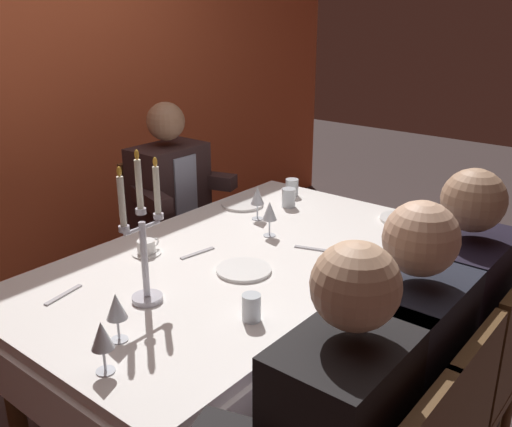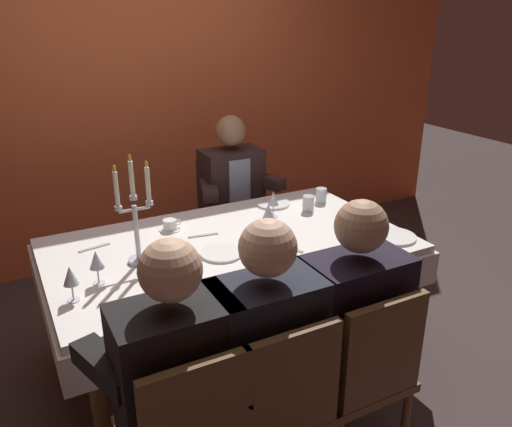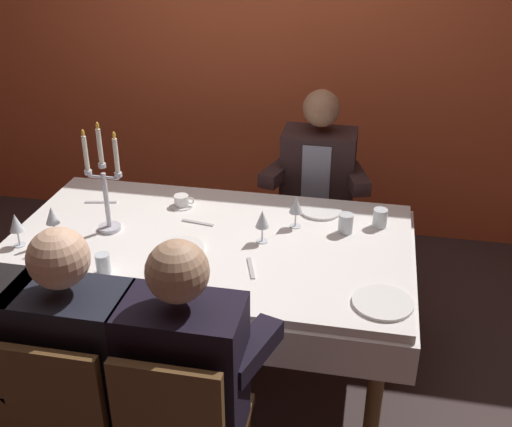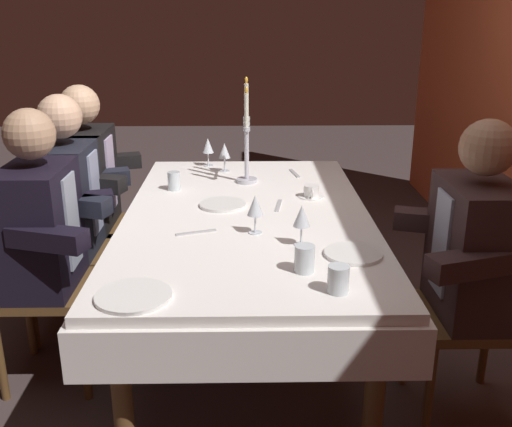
{
  "view_description": "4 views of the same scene",
  "coord_description": "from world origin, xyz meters",
  "px_view_note": "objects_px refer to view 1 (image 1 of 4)",
  "views": [
    {
      "loc": [
        -1.65,
        -1.42,
        1.73
      ],
      "look_at": [
        0.14,
        0.02,
        0.88
      ],
      "focal_mm": 39.91,
      "sensor_mm": 36.0,
      "label": 1
    },
    {
      "loc": [
        -1.05,
        -2.29,
        1.9
      ],
      "look_at": [
        0.17,
        0.02,
        0.87
      ],
      "focal_mm": 35.98,
      "sensor_mm": 36.0,
      "label": 2
    },
    {
      "loc": [
        0.73,
        -2.48,
        2.22
      ],
      "look_at": [
        0.22,
        0.08,
        0.86
      ],
      "focal_mm": 43.8,
      "sensor_mm": 36.0,
      "label": 3
    },
    {
      "loc": [
        2.51,
        -0.01,
        1.61
      ],
      "look_at": [
        0.23,
        0.04,
        0.82
      ],
      "focal_mm": 41.28,
      "sensor_mm": 36.0,
      "label": 4
    }
  ],
  "objects_px": {
    "wine_glass_2": "(257,197)",
    "water_tumbler_1": "(251,308)",
    "candelabra": "(143,243)",
    "coffee_cup_0": "(146,248)",
    "dining_table": "(239,281)",
    "seated_diner_2": "(460,309)",
    "water_tumbler_0": "(292,187)",
    "water_tumbler_2": "(289,198)",
    "dinner_plate_1": "(244,270)",
    "wine_glass_3": "(116,308)",
    "wine_glass_0": "(270,212)",
    "dinner_plate_2": "(405,219)",
    "seated_diner_3": "(169,191)",
    "wine_glass_1": "(102,337)",
    "seated_diner_1": "(409,364)",
    "dinner_plate_0": "(242,204)"
  },
  "relations": [
    {
      "from": "water_tumbler_0",
      "to": "seated_diner_1",
      "type": "xyz_separation_m",
      "value": [
        -1.05,
        -1.18,
        -0.05
      ]
    },
    {
      "from": "dinner_plate_0",
      "to": "dinner_plate_2",
      "type": "xyz_separation_m",
      "value": [
        0.33,
        -0.76,
        0.0
      ]
    },
    {
      "from": "dinner_plate_0",
      "to": "coffee_cup_0",
      "type": "bearing_deg",
      "value": -173.61
    },
    {
      "from": "seated_diner_3",
      "to": "candelabra",
      "type": "bearing_deg",
      "value": -136.32
    },
    {
      "from": "wine_glass_1",
      "to": "seated_diner_3",
      "type": "bearing_deg",
      "value": 41.03
    },
    {
      "from": "dinner_plate_2",
      "to": "water_tumbler_2",
      "type": "bearing_deg",
      "value": 108.61
    },
    {
      "from": "seated_diner_3",
      "to": "seated_diner_1",
      "type": "bearing_deg",
      "value": -111.18
    },
    {
      "from": "candelabra",
      "to": "dinner_plate_0",
      "type": "distance_m",
      "value": 1.09
    },
    {
      "from": "wine_glass_2",
      "to": "water_tumbler_1",
      "type": "xyz_separation_m",
      "value": [
        -0.75,
        -0.58,
        -0.07
      ]
    },
    {
      "from": "candelabra",
      "to": "seated_diner_1",
      "type": "xyz_separation_m",
      "value": [
        0.24,
        -0.89,
        -0.23
      ]
    },
    {
      "from": "candelabra",
      "to": "dinner_plate_1",
      "type": "relative_size",
      "value": 2.52
    },
    {
      "from": "wine_glass_0",
      "to": "water_tumbler_2",
      "type": "height_order",
      "value": "wine_glass_0"
    },
    {
      "from": "wine_glass_0",
      "to": "coffee_cup_0",
      "type": "bearing_deg",
      "value": 149.66
    },
    {
      "from": "wine_glass_2",
      "to": "seated_diner_2",
      "type": "relative_size",
      "value": 0.13
    },
    {
      "from": "dinner_plate_0",
      "to": "wine_glass_1",
      "type": "height_order",
      "value": "wine_glass_1"
    },
    {
      "from": "seated_diner_1",
      "to": "dining_table",
      "type": "bearing_deg",
      "value": 73.72
    },
    {
      "from": "water_tumbler_0",
      "to": "water_tumbler_2",
      "type": "relative_size",
      "value": 0.95
    },
    {
      "from": "wine_glass_0",
      "to": "water_tumbler_0",
      "type": "bearing_deg",
      "value": 25.73
    },
    {
      "from": "candelabra",
      "to": "seated_diner_3",
      "type": "xyz_separation_m",
      "value": [
        0.92,
        0.88,
        -0.23
      ]
    },
    {
      "from": "dinner_plate_2",
      "to": "seated_diner_1",
      "type": "relative_size",
      "value": 0.2
    },
    {
      "from": "coffee_cup_0",
      "to": "seated_diner_1",
      "type": "relative_size",
      "value": 0.11
    },
    {
      "from": "wine_glass_3",
      "to": "dinner_plate_2",
      "type": "bearing_deg",
      "value": -8.91
    },
    {
      "from": "dinner_plate_1",
      "to": "water_tumbler_0",
      "type": "distance_m",
      "value": 0.98
    },
    {
      "from": "seated_diner_1",
      "to": "seated_diner_2",
      "type": "xyz_separation_m",
      "value": [
        0.41,
        0.0,
        0.0
      ]
    },
    {
      "from": "seated_diner_1",
      "to": "wine_glass_1",
      "type": "bearing_deg",
      "value": 131.75
    },
    {
      "from": "candelabra",
      "to": "coffee_cup_0",
      "type": "relative_size",
      "value": 4.18
    },
    {
      "from": "dining_table",
      "to": "seated_diner_2",
      "type": "relative_size",
      "value": 1.56
    },
    {
      "from": "dining_table",
      "to": "wine_glass_0",
      "type": "bearing_deg",
      "value": 7.16
    },
    {
      "from": "dinner_plate_1",
      "to": "coffee_cup_0",
      "type": "distance_m",
      "value": 0.45
    },
    {
      "from": "wine_glass_0",
      "to": "dinner_plate_0",
      "type": "bearing_deg",
      "value": 56.68
    },
    {
      "from": "dining_table",
      "to": "coffee_cup_0",
      "type": "distance_m",
      "value": 0.41
    },
    {
      "from": "dining_table",
      "to": "candelabra",
      "type": "distance_m",
      "value": 0.6
    },
    {
      "from": "water_tumbler_0",
      "to": "seated_diner_2",
      "type": "xyz_separation_m",
      "value": [
        -0.64,
        -1.18,
        -0.05
      ]
    },
    {
      "from": "water_tumbler_1",
      "to": "dining_table",
      "type": "bearing_deg",
      "value": 45.43
    },
    {
      "from": "dinner_plate_0",
      "to": "wine_glass_3",
      "type": "height_order",
      "value": "wine_glass_3"
    },
    {
      "from": "dinner_plate_2",
      "to": "water_tumbler_2",
      "type": "xyz_separation_m",
      "value": [
        -0.19,
        0.56,
        0.04
      ]
    },
    {
      "from": "water_tumbler_0",
      "to": "seated_diner_3",
      "type": "relative_size",
      "value": 0.08
    },
    {
      "from": "dinner_plate_1",
      "to": "wine_glass_0",
      "type": "xyz_separation_m",
      "value": [
        0.36,
        0.15,
        0.11
      ]
    },
    {
      "from": "candelabra",
      "to": "dinner_plate_1",
      "type": "bearing_deg",
      "value": -16.46
    },
    {
      "from": "candelabra",
      "to": "dinner_plate_0",
      "type": "relative_size",
      "value": 2.52
    },
    {
      "from": "water_tumbler_2",
      "to": "wine_glass_0",
      "type": "bearing_deg",
      "value": -156.33
    },
    {
      "from": "wine_glass_3",
      "to": "water_tumbler_2",
      "type": "relative_size",
      "value": 1.68
    },
    {
      "from": "wine_glass_2",
      "to": "water_tumbler_0",
      "type": "bearing_deg",
      "value": 11.55
    },
    {
      "from": "dinner_plate_1",
      "to": "wine_glass_3",
      "type": "distance_m",
      "value": 0.63
    },
    {
      "from": "dinner_plate_2",
      "to": "seated_diner_3",
      "type": "distance_m",
      "value": 1.31
    },
    {
      "from": "wine_glass_0",
      "to": "water_tumbler_2",
      "type": "xyz_separation_m",
      "value": [
        0.38,
        0.17,
        -0.07
      ]
    },
    {
      "from": "dinner_plate_1",
      "to": "wine_glass_1",
      "type": "bearing_deg",
      "value": -171.58
    },
    {
      "from": "dining_table",
      "to": "water_tumbler_1",
      "type": "distance_m",
      "value": 0.55
    },
    {
      "from": "seated_diner_3",
      "to": "wine_glass_1",
      "type": "bearing_deg",
      "value": -138.97
    },
    {
      "from": "dining_table",
      "to": "wine_glass_1",
      "type": "distance_m",
      "value": 0.91
    }
  ]
}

